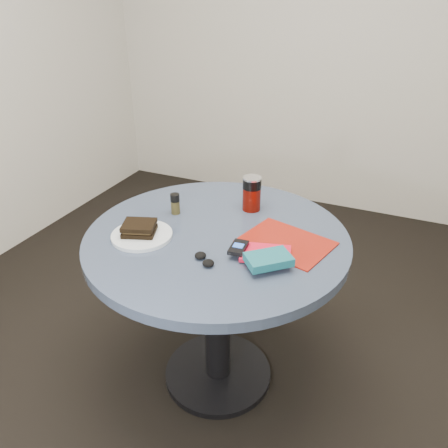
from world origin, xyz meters
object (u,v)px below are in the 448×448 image
at_px(sandwich, 139,228).
at_px(mp3_player, 238,247).
at_px(plate, 142,235).
at_px(pepper_grinder, 175,204).
at_px(red_book, 266,254).
at_px(table, 217,270).
at_px(novel, 268,259).
at_px(soda_can, 252,193).
at_px(headphones, 204,259).
at_px(magazine, 286,242).

distance_m(sandwich, mp3_player, 0.39).
height_order(plate, mp3_player, mp3_player).
bearing_deg(pepper_grinder, sandwich, -97.87).
xyz_separation_m(sandwich, red_book, (0.48, 0.06, -0.02)).
bearing_deg(table, red_book, -18.87).
relative_size(red_book, novel, 1.17).
relative_size(sandwich, soda_can, 1.00).
relative_size(mp3_player, headphones, 0.95).
bearing_deg(headphones, mp3_player, 46.65).
xyz_separation_m(plate, soda_can, (0.29, 0.38, 0.07)).
height_order(sandwich, soda_can, soda_can).
bearing_deg(novel, soda_can, 75.90).
bearing_deg(novel, mp3_player, 120.31).
height_order(mp3_player, headphones, mp3_player).
height_order(pepper_grinder, novel, pepper_grinder).
bearing_deg(soda_can, novel, -62.02).
xyz_separation_m(sandwich, headphones, (0.30, -0.06, -0.02)).
bearing_deg(red_book, sandwich, 171.77).
distance_m(table, novel, 0.35).
distance_m(red_book, headphones, 0.21).
height_order(magazine, headphones, headphones).
distance_m(table, mp3_player, 0.25).
relative_size(table, plate, 4.40).
xyz_separation_m(sandwich, pepper_grinder, (0.03, 0.22, 0.01)).
relative_size(novel, mp3_player, 1.53).
bearing_deg(magazine, soda_can, 151.44).
relative_size(magazine, red_book, 1.80).
xyz_separation_m(novel, headphones, (-0.21, -0.05, -0.02)).
xyz_separation_m(plate, pepper_grinder, (0.02, 0.22, 0.04)).
distance_m(soda_can, novel, 0.44).
xyz_separation_m(table, headphones, (0.04, -0.19, 0.17)).
bearing_deg(sandwich, novel, -0.62).
relative_size(plate, sandwich, 1.57).
bearing_deg(sandwich, magazine, 18.67).
height_order(plate, pepper_grinder, pepper_grinder).
relative_size(soda_can, headphones, 1.43).
distance_m(table, plate, 0.33).
bearing_deg(red_book, table, 146.19).
height_order(table, magazine, magazine).
relative_size(pepper_grinder, red_book, 0.50).
height_order(soda_can, mp3_player, soda_can).
distance_m(plate, novel, 0.50).
bearing_deg(soda_can, pepper_grinder, -149.44).
height_order(magazine, novel, novel).
height_order(pepper_grinder, mp3_player, pepper_grinder).
bearing_deg(magazine, novel, -77.43).
xyz_separation_m(sandwich, novel, (0.51, -0.01, -0.00)).
bearing_deg(magazine, plate, -145.48).
distance_m(magazine, headphones, 0.32).
height_order(table, novel, novel).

